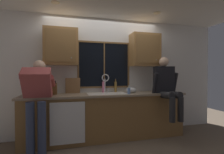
{
  "coord_description": "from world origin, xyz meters",
  "views": [
    {
      "loc": [
        -0.75,
        -3.6,
        1.32
      ],
      "look_at": [
        0.11,
        -0.3,
        1.26
      ],
      "focal_mm": 26.56,
      "sensor_mm": 36.0,
      "label": 1
    }
  ],
  "objects_px": {
    "person_sitting_on_counter": "(166,84)",
    "bottle_green_glass": "(103,87)",
    "knife_block": "(54,89)",
    "mixing_bowl": "(131,90)",
    "soap_dispenser": "(129,91)",
    "bottle_tall_clear": "(116,87)",
    "cutting_board": "(73,86)",
    "person_standing": "(37,95)"
  },
  "relations": [
    {
      "from": "mixing_bowl",
      "to": "bottle_tall_clear",
      "type": "xyz_separation_m",
      "value": [
        -0.29,
        0.18,
        0.07
      ]
    },
    {
      "from": "person_sitting_on_counter",
      "to": "bottle_green_glass",
      "type": "height_order",
      "value": "person_sitting_on_counter"
    },
    {
      "from": "soap_dispenser",
      "to": "cutting_board",
      "type": "bearing_deg",
      "value": 159.27
    },
    {
      "from": "cutting_board",
      "to": "bottle_tall_clear",
      "type": "bearing_deg",
      "value": -0.04
    },
    {
      "from": "knife_block",
      "to": "soap_dispenser",
      "type": "relative_size",
      "value": 1.84
    },
    {
      "from": "bottle_green_glass",
      "to": "cutting_board",
      "type": "bearing_deg",
      "value": -178.83
    },
    {
      "from": "person_standing",
      "to": "bottle_green_glass",
      "type": "bearing_deg",
      "value": 23.93
    },
    {
      "from": "person_standing",
      "to": "bottle_tall_clear",
      "type": "bearing_deg",
      "value": 19.48
    },
    {
      "from": "person_standing",
      "to": "soap_dispenser",
      "type": "height_order",
      "value": "person_standing"
    },
    {
      "from": "knife_block",
      "to": "mixing_bowl",
      "type": "relative_size",
      "value": 1.38
    },
    {
      "from": "knife_block",
      "to": "bottle_tall_clear",
      "type": "height_order",
      "value": "knife_block"
    },
    {
      "from": "mixing_bowl",
      "to": "soap_dispenser",
      "type": "height_order",
      "value": "soap_dispenser"
    },
    {
      "from": "person_sitting_on_counter",
      "to": "bottle_green_glass",
      "type": "relative_size",
      "value": 4.25
    },
    {
      "from": "cutting_board",
      "to": "mixing_bowl",
      "type": "xyz_separation_m",
      "value": [
        1.21,
        -0.18,
        -0.11
      ]
    },
    {
      "from": "soap_dispenser",
      "to": "bottle_tall_clear",
      "type": "relative_size",
      "value": 0.58
    },
    {
      "from": "person_sitting_on_counter",
      "to": "person_standing",
      "type": "bearing_deg",
      "value": -178.88
    },
    {
      "from": "cutting_board",
      "to": "soap_dispenser",
      "type": "relative_size",
      "value": 1.86
    },
    {
      "from": "soap_dispenser",
      "to": "person_standing",
      "type": "bearing_deg",
      "value": -175.72
    },
    {
      "from": "bottle_tall_clear",
      "to": "cutting_board",
      "type": "bearing_deg",
      "value": 179.96
    },
    {
      "from": "person_standing",
      "to": "bottle_tall_clear",
      "type": "relative_size",
      "value": 5.25
    },
    {
      "from": "knife_block",
      "to": "soap_dispenser",
      "type": "xyz_separation_m",
      "value": [
        1.45,
        -0.29,
        -0.04
      ]
    },
    {
      "from": "person_standing",
      "to": "person_sitting_on_counter",
      "type": "bearing_deg",
      "value": 1.12
    },
    {
      "from": "mixing_bowl",
      "to": "soap_dispenser",
      "type": "distance_m",
      "value": 0.26
    },
    {
      "from": "cutting_board",
      "to": "bottle_green_glass",
      "type": "bearing_deg",
      "value": 1.17
    },
    {
      "from": "cutting_board",
      "to": "mixing_bowl",
      "type": "relative_size",
      "value": 1.39
    },
    {
      "from": "mixing_bowl",
      "to": "bottle_tall_clear",
      "type": "height_order",
      "value": "bottle_tall_clear"
    },
    {
      "from": "knife_block",
      "to": "bottle_tall_clear",
      "type": "bearing_deg",
      "value": 5.18
    },
    {
      "from": "person_standing",
      "to": "soap_dispenser",
      "type": "xyz_separation_m",
      "value": [
        1.67,
        0.13,
        0.02
      ]
    },
    {
      "from": "person_sitting_on_counter",
      "to": "knife_block",
      "type": "relative_size",
      "value": 3.92
    },
    {
      "from": "person_sitting_on_counter",
      "to": "bottle_green_glass",
      "type": "distance_m",
      "value": 1.33
    },
    {
      "from": "cutting_board",
      "to": "bottle_tall_clear",
      "type": "height_order",
      "value": "cutting_board"
    },
    {
      "from": "soap_dispenser",
      "to": "knife_block",
      "type": "bearing_deg",
      "value": 168.57
    },
    {
      "from": "knife_block",
      "to": "soap_dispenser",
      "type": "height_order",
      "value": "knife_block"
    },
    {
      "from": "person_standing",
      "to": "bottle_green_glass",
      "type": "xyz_separation_m",
      "value": [
        1.24,
        0.55,
        0.08
      ]
    },
    {
      "from": "cutting_board",
      "to": "soap_dispenser",
      "type": "xyz_separation_m",
      "value": [
        1.08,
        -0.41,
        -0.09
      ]
    },
    {
      "from": "cutting_board",
      "to": "person_sitting_on_counter",
      "type": "bearing_deg",
      "value": -14.51
    },
    {
      "from": "mixing_bowl",
      "to": "bottle_green_glass",
      "type": "height_order",
      "value": "bottle_green_glass"
    },
    {
      "from": "knife_block",
      "to": "mixing_bowl",
      "type": "xyz_separation_m",
      "value": [
        1.58,
        -0.07,
        -0.06
      ]
    },
    {
      "from": "cutting_board",
      "to": "bottle_green_glass",
      "type": "relative_size",
      "value": 1.09
    },
    {
      "from": "soap_dispenser",
      "to": "bottle_green_glass",
      "type": "xyz_separation_m",
      "value": [
        -0.44,
        0.42,
        0.06
      ]
    },
    {
      "from": "person_sitting_on_counter",
      "to": "mixing_bowl",
      "type": "distance_m",
      "value": 0.74
    },
    {
      "from": "bottle_tall_clear",
      "to": "person_sitting_on_counter",
      "type": "bearing_deg",
      "value": -26.91
    }
  ]
}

